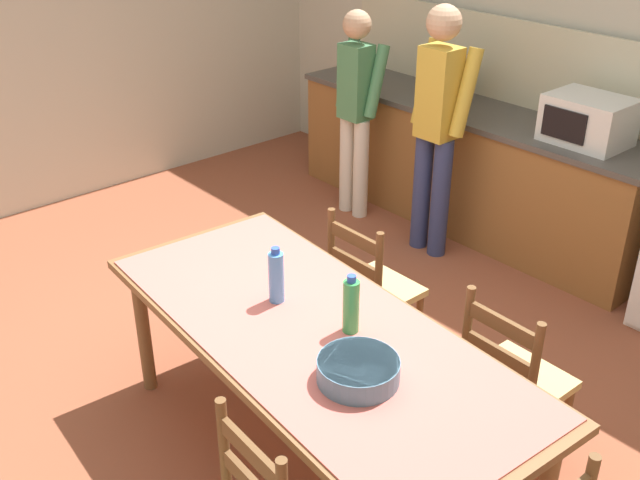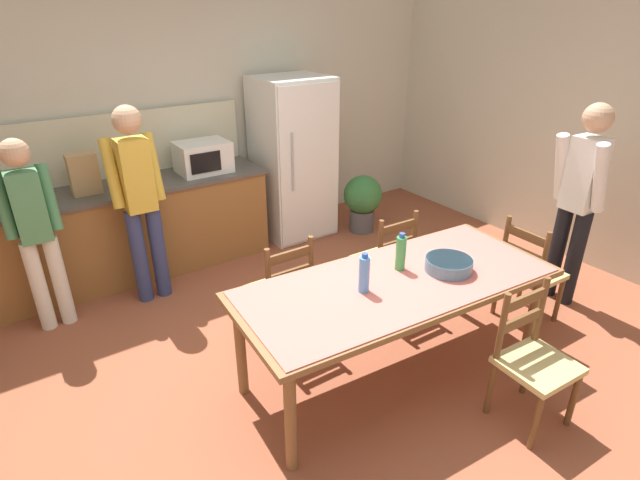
# 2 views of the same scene
# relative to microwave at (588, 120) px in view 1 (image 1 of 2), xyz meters

# --- Properties ---
(ground_plane) EXTENTS (8.32, 8.32, 0.00)m
(ground_plane) POSITION_rel_microwave_xyz_m (-0.12, -2.21, -1.06)
(ground_plane) COLOR brown
(wall_back) EXTENTS (6.52, 0.12, 2.90)m
(wall_back) POSITION_rel_microwave_xyz_m (-0.12, 0.45, 0.39)
(wall_back) COLOR beige
(wall_back) RESTS_ON ground
(wall_left) EXTENTS (0.12, 5.20, 2.90)m
(wall_left) POSITION_rel_microwave_xyz_m (-3.38, -2.21, 0.39)
(wall_left) COLOR beige
(wall_left) RESTS_ON ground
(kitchen_counter) EXTENTS (2.96, 0.66, 0.91)m
(kitchen_counter) POSITION_rel_microwave_xyz_m (-0.93, 0.02, -0.60)
(kitchen_counter) COLOR brown
(kitchen_counter) RESTS_ON ground
(counter_splashback) EXTENTS (2.92, 0.03, 0.60)m
(counter_splashback) POSITION_rel_microwave_xyz_m (-0.93, 0.33, 0.15)
(counter_splashback) COLOR beige
(counter_splashback) RESTS_ON kitchen_counter
(microwave) EXTENTS (0.50, 0.39, 0.30)m
(microwave) POSITION_rel_microwave_xyz_m (0.00, 0.00, 0.00)
(microwave) COLOR white
(microwave) RESTS_ON kitchen_counter
(paper_bag) EXTENTS (0.24, 0.16, 0.36)m
(paper_bag) POSITION_rel_microwave_xyz_m (-1.10, -0.01, 0.03)
(paper_bag) COLOR tan
(paper_bag) RESTS_ON kitchen_counter
(dining_table) EXTENTS (2.25, 1.08, 0.78)m
(dining_table) POSITION_rel_microwave_xyz_m (0.29, -2.53, -0.35)
(dining_table) COLOR brown
(dining_table) RESTS_ON ground
(bottle_near_centre) EXTENTS (0.07, 0.07, 0.27)m
(bottle_near_centre) POSITION_rel_microwave_xyz_m (0.02, -2.52, -0.16)
(bottle_near_centre) COLOR #4C8ED6
(bottle_near_centre) RESTS_ON dining_table
(bottle_off_centre) EXTENTS (0.07, 0.07, 0.27)m
(bottle_off_centre) POSITION_rel_microwave_xyz_m (0.41, -2.43, -0.16)
(bottle_off_centre) COLOR green
(bottle_off_centre) RESTS_ON dining_table
(serving_bowl) EXTENTS (0.32, 0.32, 0.09)m
(serving_bowl) POSITION_rel_microwave_xyz_m (0.67, -2.63, -0.23)
(serving_bowl) COLOR slate
(serving_bowl) RESTS_ON dining_table
(chair_side_far_left) EXTENTS (0.42, 0.40, 0.91)m
(chair_side_far_left) POSITION_rel_microwave_xyz_m (-0.15, -1.75, -0.62)
(chair_side_far_left) COLOR brown
(chair_side_far_left) RESTS_ON ground
(chair_side_far_right) EXTENTS (0.43, 0.41, 0.91)m
(chair_side_far_right) POSITION_rel_microwave_xyz_m (0.83, -1.82, -0.62)
(chair_side_far_right) COLOR brown
(chair_side_far_right) RESTS_ON ground
(person_at_sink) EXTENTS (0.39, 0.27, 1.57)m
(person_at_sink) POSITION_rel_microwave_xyz_m (-1.59, -0.50, -0.17)
(person_at_sink) COLOR silver
(person_at_sink) RESTS_ON ground
(person_at_counter) EXTENTS (0.43, 0.30, 1.72)m
(person_at_counter) POSITION_rel_microwave_xyz_m (-0.79, -0.52, -0.09)
(person_at_counter) COLOR navy
(person_at_counter) RESTS_ON ground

